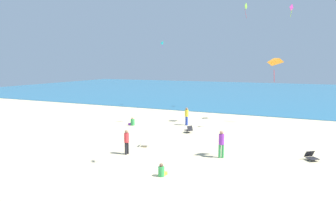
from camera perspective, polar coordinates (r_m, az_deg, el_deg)
ground_plane at (r=24.14m, az=3.46°, el=-6.71°), size 120.00×120.00×0.00m
ocean_water at (r=64.37m, az=16.45°, el=1.80°), size 120.00×60.00×0.05m
beach_chair_mid_beach at (r=20.05m, az=26.19°, el=-9.69°), size 0.88×0.90×0.54m
beach_chair_far_right at (r=20.93m, az=-4.72°, el=-8.13°), size 0.67×0.59×0.59m
beach_chair_far_left at (r=24.96m, az=4.11°, el=-5.57°), size 0.82×0.79×0.63m
person_1 at (r=15.65m, az=-1.24°, el=-13.57°), size 0.38×0.59×0.70m
person_2 at (r=18.58m, az=10.40°, el=-7.93°), size 0.44×0.44×1.72m
person_3 at (r=28.10m, az=-6.99°, el=-4.13°), size 0.68×0.44×0.80m
person_4 at (r=27.87m, az=3.67°, el=-2.75°), size 0.47×0.47×1.71m
person_6 at (r=19.17m, az=-8.10°, el=-7.62°), size 0.38×0.38×1.60m
kite_teal at (r=39.64m, az=-1.07°, el=11.40°), size 0.64×0.47×1.00m
kite_magenta at (r=27.09m, az=22.99°, el=16.42°), size 0.30×0.48×1.04m
kite_lime at (r=38.93m, az=15.00°, el=17.38°), size 0.27×0.81×1.89m
kite_orange at (r=18.37m, az=20.01°, el=7.44°), size 1.05×1.03×1.54m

